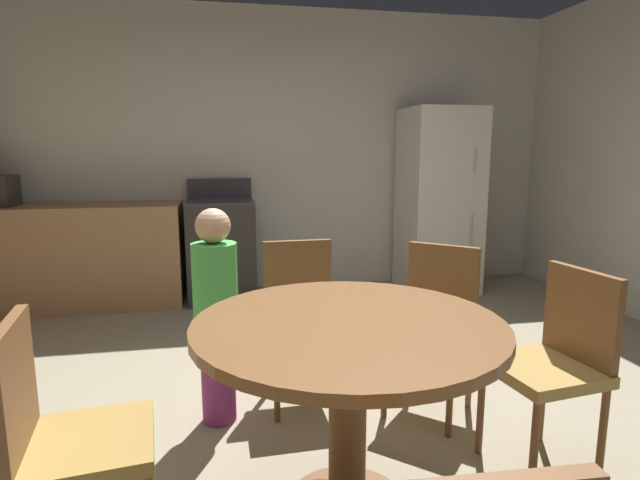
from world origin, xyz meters
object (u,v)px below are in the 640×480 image
at_px(oven_range, 222,249).
at_px(person_child, 216,311).
at_px(chair_north, 301,311).
at_px(chair_west, 62,433).
at_px(refrigerator, 439,201).
at_px(dining_table, 348,364).
at_px(chair_east, 556,356).
at_px(chair_northeast, 434,317).

xyz_separation_m(oven_range, person_child, (-0.03, -2.23, 0.11)).
height_order(chair_north, chair_west, same).
height_order(oven_range, chair_west, oven_range).
xyz_separation_m(refrigerator, dining_table, (-1.65, -2.95, -0.28)).
xyz_separation_m(chair_east, chair_northeast, (-0.30, 0.58, 0.00)).
height_order(refrigerator, chair_east, refrigerator).
xyz_separation_m(chair_west, chair_northeast, (1.58, 0.82, 0.00)).
relative_size(chair_northeast, person_child, 0.80).
bearing_deg(refrigerator, chair_northeast, -114.05).
bearing_deg(person_child, chair_north, 79.06).
relative_size(refrigerator, chair_north, 2.02).
relative_size(refrigerator, dining_table, 1.57).
height_order(refrigerator, chair_north, refrigerator).
bearing_deg(chair_northeast, chair_west, -19.97).
bearing_deg(chair_west, chair_northeast, 19.97).
bearing_deg(chair_east, chair_northeast, -69.89).
distance_m(chair_east, chair_north, 1.27).
bearing_deg(refrigerator, chair_west, -130.04).
relative_size(chair_east, person_child, 0.80).
bearing_deg(chair_east, refrigerator, -111.25).
bearing_deg(chair_northeast, chair_east, 69.89).
bearing_deg(oven_range, chair_north, -78.43).
height_order(chair_east, chair_north, same).
height_order(chair_west, chair_northeast, same).
relative_size(oven_range, chair_west, 1.26).
distance_m(refrigerator, chair_west, 4.04).
xyz_separation_m(chair_east, chair_west, (-1.88, -0.24, 0.00)).
bearing_deg(person_child, oven_range, 147.70).
xyz_separation_m(oven_range, chair_east, (1.39, -2.89, 0.03)).
bearing_deg(person_child, chair_west, -58.68).
distance_m(chair_east, person_child, 1.56).
bearing_deg(person_child, chair_east, 33.57).
bearing_deg(chair_west, chair_north, 41.97).
height_order(oven_range, dining_table, oven_range).
xyz_separation_m(oven_range, chair_west, (-0.49, -3.13, 0.03)).
relative_size(oven_range, chair_east, 1.26).
bearing_deg(dining_table, refrigerator, 60.86).
bearing_deg(oven_range, chair_west, -98.95).
xyz_separation_m(chair_east, person_child, (-1.42, 0.66, 0.08)).
relative_size(oven_range, person_child, 1.01).
bearing_deg(chair_northeast, chair_north, -67.99).
distance_m(refrigerator, person_child, 3.05).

